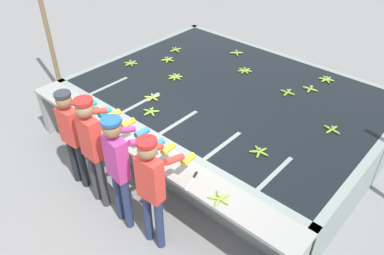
# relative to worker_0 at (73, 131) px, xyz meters

# --- Properties ---
(ground_plane) EXTENTS (80.00, 80.00, 0.00)m
(ground_plane) POSITION_rel_worker_0_xyz_m (0.87, 0.29, -0.97)
(ground_plane) COLOR gray
(ground_plane) RESTS_ON ground
(wash_tank) EXTENTS (5.04, 3.71, 0.87)m
(wash_tank) POSITION_rel_worker_0_xyz_m (0.87, 2.58, -0.54)
(wash_tank) COLOR gray
(wash_tank) RESTS_ON ground
(work_ledge) EXTENTS (5.04, 0.45, 0.87)m
(work_ledge) POSITION_rel_worker_0_xyz_m (0.87, 0.51, -0.34)
(work_ledge) COLOR #9E9E99
(work_ledge) RESTS_ON ground
(worker_0) EXTENTS (0.44, 0.73, 1.61)m
(worker_0) POSITION_rel_worker_0_xyz_m (0.00, 0.00, 0.00)
(worker_0) COLOR #1E2328
(worker_0) RESTS_ON ground
(worker_1) EXTENTS (0.42, 0.73, 1.74)m
(worker_1) POSITION_rel_worker_0_xyz_m (0.55, -0.04, 0.10)
(worker_1) COLOR #38383D
(worker_1) RESTS_ON ground
(worker_2) EXTENTS (0.46, 0.74, 1.72)m
(worker_2) POSITION_rel_worker_0_xyz_m (1.11, -0.05, 0.08)
(worker_2) COLOR navy
(worker_2) RESTS_ON ground
(worker_3) EXTENTS (0.43, 0.73, 1.68)m
(worker_3) POSITION_rel_worker_0_xyz_m (1.65, -0.01, 0.05)
(worker_3) COLOR navy
(worker_3) RESTS_ON ground
(banana_bunch_floating_0) EXTENTS (0.28, 0.28, 0.08)m
(banana_bunch_floating_0) POSITION_rel_worker_0_xyz_m (2.68, 2.59, -0.08)
(banana_bunch_floating_0) COLOR #7FAD33
(banana_bunch_floating_0) RESTS_ON wash_tank
(banana_bunch_floating_1) EXTENTS (0.26, 0.28, 0.08)m
(banana_bunch_floating_1) POSITION_rel_worker_0_xyz_m (-1.18, 2.06, -0.08)
(banana_bunch_floating_1) COLOR #7FAD33
(banana_bunch_floating_1) RESTS_ON wash_tank
(banana_bunch_floating_2) EXTENTS (0.28, 0.28, 0.08)m
(banana_bunch_floating_2) POSITION_rel_worker_0_xyz_m (1.65, 3.10, -0.08)
(banana_bunch_floating_2) COLOR #7FAD33
(banana_bunch_floating_2) RESTS_ON wash_tank
(banana_bunch_floating_3) EXTENTS (0.27, 0.28, 0.08)m
(banana_bunch_floating_3) POSITION_rel_worker_0_xyz_m (2.17, 1.46, -0.08)
(banana_bunch_floating_3) COLOR #75A333
(banana_bunch_floating_3) RESTS_ON wash_tank
(banana_bunch_floating_4) EXTENTS (0.28, 0.26, 0.08)m
(banana_bunch_floating_4) POSITION_rel_worker_0_xyz_m (-0.76, 2.65, -0.08)
(banana_bunch_floating_4) COLOR #8CB738
(banana_bunch_floating_4) RESTS_ON wash_tank
(banana_bunch_floating_5) EXTENTS (0.28, 0.28, 0.08)m
(banana_bunch_floating_5) POSITION_rel_worker_0_xyz_m (1.88, 3.47, -0.08)
(banana_bunch_floating_5) COLOR #93BC3D
(banana_bunch_floating_5) RESTS_ON wash_tank
(banana_bunch_floating_6) EXTENTS (0.27, 0.28, 0.08)m
(banana_bunch_floating_6) POSITION_rel_worker_0_xyz_m (0.06, 1.47, -0.08)
(banana_bunch_floating_6) COLOR #9EC642
(banana_bunch_floating_6) RESTS_ON wash_tank
(banana_bunch_floating_7) EXTENTS (0.28, 0.28, 0.08)m
(banana_bunch_floating_7) POSITION_rel_worker_0_xyz_m (-0.15, 2.24, -0.08)
(banana_bunch_floating_7) COLOR #8CB738
(banana_bunch_floating_7) RESTS_ON wash_tank
(banana_bunch_floating_8) EXTENTS (0.28, 0.28, 0.08)m
(banana_bunch_floating_8) POSITION_rel_worker_0_xyz_m (1.93, 3.97, -0.08)
(banana_bunch_floating_8) COLOR #93BC3D
(banana_bunch_floating_8) RESTS_ON wash_tank
(banana_bunch_floating_9) EXTENTS (0.28, 0.28, 0.08)m
(banana_bunch_floating_9) POSITION_rel_worker_0_xyz_m (0.64, 3.28, -0.08)
(banana_bunch_floating_9) COLOR #7FAD33
(banana_bunch_floating_9) RESTS_ON wash_tank
(banana_bunch_floating_10) EXTENTS (0.23, 0.23, 0.08)m
(banana_bunch_floating_10) POSITION_rel_worker_0_xyz_m (0.06, 3.82, -0.08)
(banana_bunch_floating_10) COLOR #93BC3D
(banana_bunch_floating_10) RESTS_ON wash_tank
(banana_bunch_floating_11) EXTENTS (0.28, 0.27, 0.08)m
(banana_bunch_floating_11) POSITION_rel_worker_0_xyz_m (0.36, 1.16, -0.08)
(banana_bunch_floating_11) COLOR #7FAD33
(banana_bunch_floating_11) RESTS_ON wash_tank
(banana_bunch_floating_12) EXTENTS (0.28, 0.28, 0.08)m
(banana_bunch_floating_12) POSITION_rel_worker_0_xyz_m (-0.96, 3.09, -0.08)
(banana_bunch_floating_12) COLOR #8CB738
(banana_bunch_floating_12) RESTS_ON wash_tank
(banana_bunch_ledge_0) EXTENTS (0.28, 0.27, 0.08)m
(banana_bunch_ledge_0) POSITION_rel_worker_0_xyz_m (0.19, 0.52, -0.08)
(banana_bunch_ledge_0) COLOR #8CB738
(banana_bunch_ledge_0) RESTS_ON work_ledge
(banana_bunch_ledge_1) EXTENTS (0.27, 0.28, 0.08)m
(banana_bunch_ledge_1) POSITION_rel_worker_0_xyz_m (2.31, 0.43, -0.08)
(banana_bunch_ledge_1) COLOR #93BC3D
(banana_bunch_ledge_1) RESTS_ON work_ledge
(banana_bunch_ledge_2) EXTENTS (0.28, 0.26, 0.08)m
(banana_bunch_ledge_2) POSITION_rel_worker_0_xyz_m (0.79, 0.57, -0.08)
(banana_bunch_ledge_2) COLOR #7FAD33
(banana_bunch_ledge_2) RESTS_ON work_ledge
(knife_0) EXTENTS (0.15, 0.34, 0.02)m
(knife_0) POSITION_rel_worker_0_xyz_m (1.85, 0.49, -0.09)
(knife_0) COLOR silver
(knife_0) RESTS_ON work_ledge
(support_post_left) EXTENTS (0.09, 0.09, 3.20)m
(support_post_left) POSITION_rel_worker_0_xyz_m (-2.70, 1.31, 0.63)
(support_post_left) COLOR #846647
(support_post_left) RESTS_ON ground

